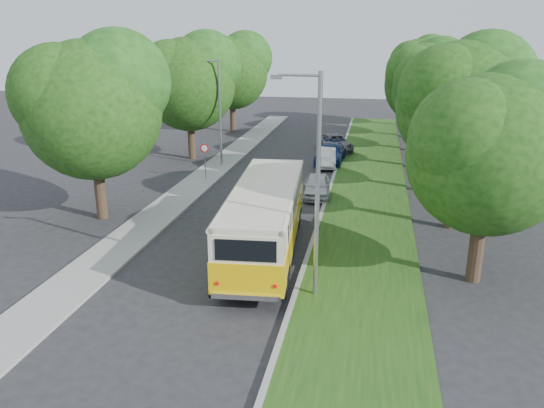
% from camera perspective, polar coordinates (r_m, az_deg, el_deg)
% --- Properties ---
extents(ground, '(120.00, 120.00, 0.00)m').
position_cam_1_polar(ground, '(22.63, -5.58, -6.00)').
color(ground, '#262628').
rests_on(ground, ground).
extents(curb, '(0.20, 70.00, 0.15)m').
position_cam_1_polar(curb, '(26.51, 4.99, -2.16)').
color(curb, gray).
rests_on(curb, ground).
extents(grass_verge, '(4.50, 70.00, 0.13)m').
position_cam_1_polar(grass_verge, '(26.39, 10.07, -2.49)').
color(grass_verge, '#1C4713').
rests_on(grass_verge, ground).
extents(sidewalk, '(2.20, 70.00, 0.12)m').
position_cam_1_polar(sidewalk, '(28.55, -12.01, -1.05)').
color(sidewalk, gray).
rests_on(sidewalk, ground).
extents(treeline, '(24.27, 41.91, 9.46)m').
position_cam_1_polar(treeline, '(38.03, 6.73, 12.93)').
color(treeline, '#332319').
rests_on(treeline, ground).
extents(lamppost_near, '(1.71, 0.16, 8.00)m').
position_cam_1_polar(lamppost_near, '(18.03, 4.66, 2.51)').
color(lamppost_near, gray).
rests_on(lamppost_near, ground).
extents(lamppost_far, '(1.71, 0.16, 7.50)m').
position_cam_1_polar(lamppost_far, '(37.71, -5.78, 10.15)').
color(lamppost_far, gray).
rests_on(lamppost_far, ground).
extents(warning_sign, '(0.56, 0.10, 2.50)m').
position_cam_1_polar(warning_sign, '(34.29, -7.25, 5.25)').
color(warning_sign, gray).
rests_on(warning_sign, ground).
extents(vintage_bus, '(3.51, 10.62, 3.10)m').
position_cam_1_polar(vintage_bus, '(22.51, -0.75, -1.80)').
color(vintage_bus, yellow).
rests_on(vintage_bus, ground).
extents(car_silver, '(1.78, 3.83, 1.27)m').
position_cam_1_polar(car_silver, '(31.12, 4.86, 1.97)').
color(car_silver, silver).
rests_on(car_silver, ground).
extents(car_white, '(1.75, 4.02, 1.29)m').
position_cam_1_polar(car_white, '(38.41, 5.81, 5.03)').
color(car_white, white).
rests_on(car_white, ground).
extents(car_blue, '(2.16, 4.89, 1.40)m').
position_cam_1_polar(car_blue, '(39.43, 6.32, 5.43)').
color(car_blue, navy).
rests_on(car_blue, ground).
extents(car_grey, '(3.60, 5.22, 1.32)m').
position_cam_1_polar(car_grey, '(43.45, 6.79, 6.52)').
color(car_grey, '#55575C').
rests_on(car_grey, ground).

